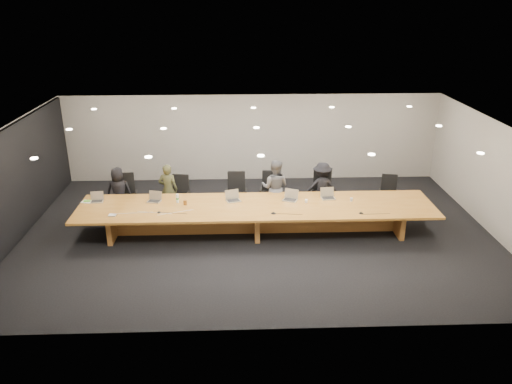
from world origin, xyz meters
TOP-DOWN VIEW (x-y plane):
  - ground at (0.00, 0.00)m, footprint 12.00×12.00m
  - back_wall at (0.00, 4.00)m, footprint 12.00×0.02m
  - left_wall_panel at (-5.94, 0.00)m, footprint 0.08×7.84m
  - conference_table at (0.00, 0.00)m, footprint 9.00×1.80m
  - chair_far_left at (-3.54, 1.19)m, footprint 0.69×0.69m
  - chair_left at (-2.09, 1.27)m, footprint 0.66×0.66m
  - chair_mid_left at (-0.51, 1.30)m, footprint 0.62×0.62m
  - chair_mid_right at (0.44, 1.29)m, footprint 0.66×0.66m
  - chair_right at (1.89, 1.24)m, footprint 0.66×0.66m
  - chair_far_right at (3.78, 1.31)m, footprint 0.63×0.63m
  - person_a at (-3.72, 1.22)m, footprint 0.73×0.53m
  - person_b at (-2.38, 1.28)m, footprint 0.56×0.40m
  - person_c at (0.55, 1.13)m, footprint 0.91×0.80m
  - person_d at (1.87, 1.24)m, footprint 0.97×0.59m
  - laptop_a at (-4.09, 0.40)m, footprint 0.35×0.27m
  - laptop_b at (-2.63, 0.35)m, footprint 0.38×0.32m
  - laptop_c at (-0.58, 0.31)m, footprint 0.42×0.36m
  - laptop_d at (0.88, 0.30)m, footprint 0.43×0.38m
  - laptop_e at (1.89, 0.39)m, footprint 0.38×0.30m
  - water_bottle at (-2.01, 0.28)m, footprint 0.08×0.08m
  - amber_mug at (-1.81, 0.13)m, footprint 0.12×0.12m
  - paper_cup_near at (1.28, 0.15)m, footprint 0.10×0.10m
  - paper_cup_far at (2.46, 0.20)m, footprint 0.09×0.09m
  - notepad at (-4.35, 0.41)m, footprint 0.29×0.25m
  - lime_gadget at (-4.35, 0.41)m, footprint 0.17×0.11m
  - av_box at (-3.50, -0.48)m, footprint 0.19×0.16m
  - mic_left at (-2.40, -0.34)m, footprint 0.12×0.12m
  - mic_center at (0.40, -0.50)m, footprint 0.16×0.16m
  - mic_right at (2.53, -0.58)m, footprint 0.15×0.15m

SIDE VIEW (x-z plane):
  - ground at x=0.00m, z-range 0.00..0.00m
  - chair_far_right at x=3.78m, z-range 0.00..1.02m
  - conference_table at x=0.00m, z-range 0.15..0.90m
  - chair_left at x=-2.09m, z-range 0.00..1.11m
  - chair_mid_left at x=-0.51m, z-range 0.00..1.17m
  - chair_mid_right at x=0.44m, z-range 0.00..1.17m
  - chair_far_left at x=-3.54m, z-range 0.00..1.20m
  - chair_right at x=1.89m, z-range 0.00..1.21m
  - person_a at x=-3.72m, z-range 0.00..1.39m
  - person_b at x=-2.38m, z-range 0.00..1.45m
  - person_d at x=1.87m, z-range 0.00..1.46m
  - notepad at x=-4.35m, z-range 0.75..0.77m
  - mic_left at x=-2.40m, z-range 0.75..0.78m
  - av_box at x=-3.50m, z-range 0.75..0.78m
  - mic_right at x=2.53m, z-range 0.75..0.78m
  - mic_center at x=0.40m, z-range 0.75..0.78m
  - lime_gadget at x=-4.35m, z-range 0.77..0.79m
  - person_c at x=0.55m, z-range 0.00..1.58m
  - paper_cup_far at x=2.46m, z-range 0.75..0.83m
  - paper_cup_near at x=1.28m, z-range 0.75..0.84m
  - amber_mug at x=-1.81m, z-range 0.75..0.86m
  - water_bottle at x=-2.01m, z-range 0.75..0.97m
  - laptop_a at x=-4.09m, z-range 0.75..1.00m
  - laptop_b at x=-2.63m, z-range 0.75..1.01m
  - laptop_e at x=1.89m, z-range 0.75..1.03m
  - laptop_c at x=-0.58m, z-range 0.75..1.03m
  - laptop_d at x=0.88m, z-range 0.75..1.03m
  - left_wall_panel at x=-5.94m, z-range 0.00..2.74m
  - back_wall at x=0.00m, z-range 0.00..2.80m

